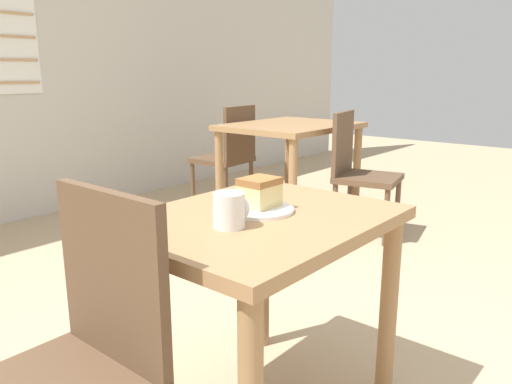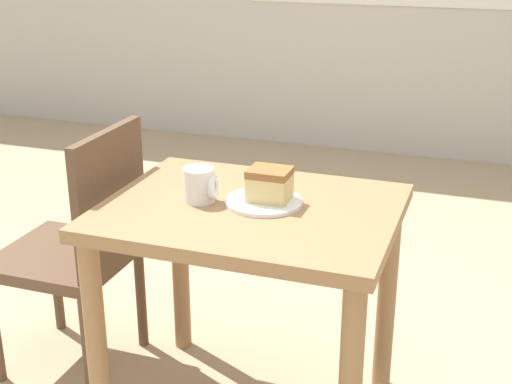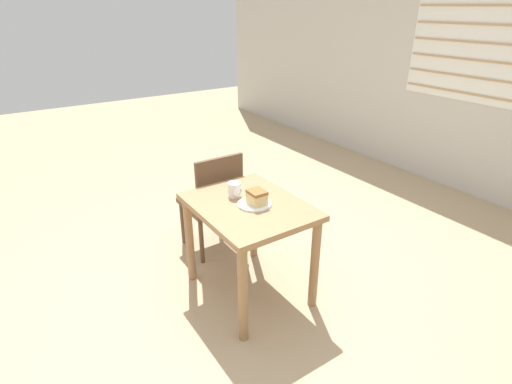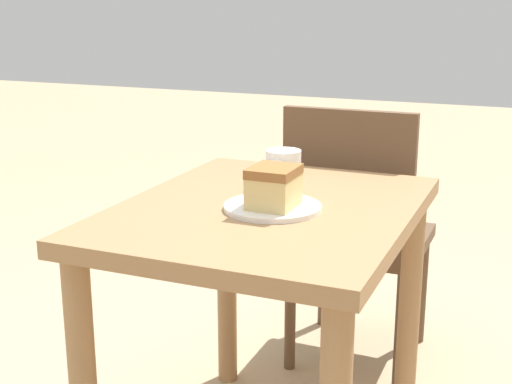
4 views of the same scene
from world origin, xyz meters
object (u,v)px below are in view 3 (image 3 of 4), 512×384
at_px(chair_near_window, 213,200).
at_px(coffee_mug, 235,190).
at_px(dining_table_near, 249,221).
at_px(plate, 255,204).
at_px(cake_slice, 257,197).

xyz_separation_m(chair_near_window, coffee_mug, (0.47, -0.07, 0.29)).
distance_m(dining_table_near, plate, 0.14).
distance_m(chair_near_window, plate, 0.69).
bearing_deg(dining_table_near, coffee_mug, -173.10).
distance_m(chair_near_window, cake_slice, 0.72).
bearing_deg(coffee_mug, cake_slice, 14.79).
relative_size(plate, coffee_mug, 2.23).
height_order(chair_near_window, plate, chair_near_window).
distance_m(chair_near_window, coffee_mug, 0.56).
relative_size(plate, cake_slice, 1.90).
xyz_separation_m(chair_near_window, plate, (0.64, -0.03, 0.25)).
height_order(plate, cake_slice, cake_slice).
bearing_deg(dining_table_near, plate, 37.70).
xyz_separation_m(plate, cake_slice, (0.01, 0.01, 0.05)).
bearing_deg(coffee_mug, chair_near_window, 171.05).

